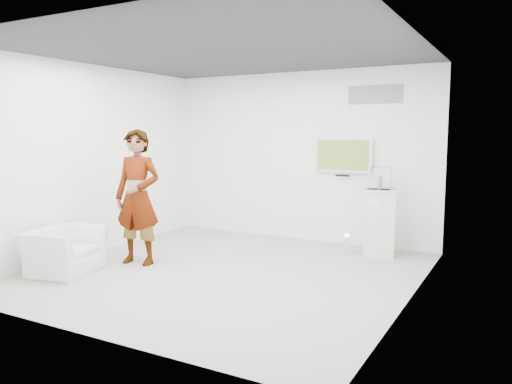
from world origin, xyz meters
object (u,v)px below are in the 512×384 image
armchair (63,251)px  pedestal (379,222)px  person (138,197)px  floor_uplight (347,244)px  tv (344,155)px

armchair → pedestal: bearing=-60.9°
person → pedestal: (2.99, 2.18, -0.46)m
person → floor_uplight: (2.50, 2.07, -0.84)m
tv → pedestal: 1.37m
person → armchair: bearing=-131.7°
floor_uplight → pedestal: bearing=12.7°
person → pedestal: size_ratio=1.87×
person → pedestal: bearing=27.9°
tv → person: bearing=-129.7°
tv → armchair: size_ratio=1.06×
person → armchair: (-0.58, -0.88, -0.68)m
tv → person: size_ratio=0.51×
armchair → pedestal: (3.57, 3.06, 0.22)m
armchair → pedestal: 4.71m
armchair → floor_uplight: bearing=-57.8°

